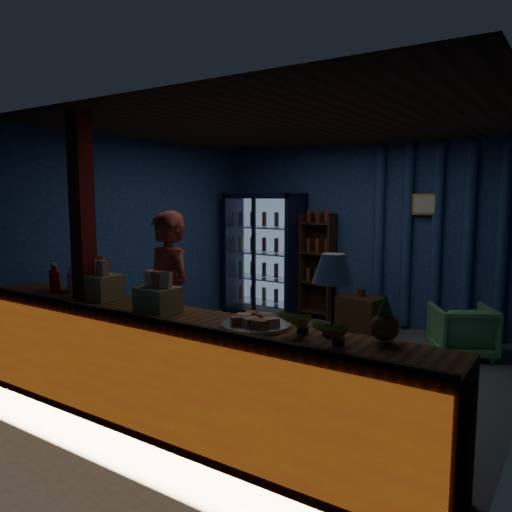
{
  "coord_description": "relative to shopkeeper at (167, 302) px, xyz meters",
  "views": [
    {
      "loc": [
        2.68,
        -4.72,
        1.88
      ],
      "look_at": [
        -0.34,
        -0.2,
        1.21
      ],
      "focal_mm": 35.0,
      "sensor_mm": 36.0,
      "label": 1
    }
  ],
  "objects": [
    {
      "name": "beverage_cooler",
      "position": [
        -0.94,
        3.23,
        0.07
      ],
      "size": [
        1.2,
        0.62,
        1.9
      ],
      "color": "black",
      "rests_on": "ground"
    },
    {
      "name": "soda_bottles",
      "position": [
        -0.89,
        -0.53,
        0.2
      ],
      "size": [
        0.37,
        0.16,
        0.27
      ],
      "color": "red",
      "rests_on": "counter"
    },
    {
      "name": "yellow_sign",
      "position": [
        -0.7,
        -0.37,
        0.26
      ],
      "size": [
        0.44,
        0.1,
        0.35
      ],
      "color": "yellow",
      "rests_on": "counter"
    },
    {
      "name": "banana_bunches",
      "position": [
        1.89,
        -0.6,
        0.18
      ],
      "size": [
        0.57,
        0.33,
        0.19
      ],
      "color": "yellow",
      "rests_on": "counter"
    },
    {
      "name": "side_table",
      "position": [
        0.81,
        2.86,
        -0.6
      ],
      "size": [
        0.63,
        0.5,
        0.62
      ],
      "color": "#3B2312",
      "rests_on": "ground"
    },
    {
      "name": "counter",
      "position": [
        0.61,
        -0.6,
        -0.39
      ],
      "size": [
        4.4,
        0.57,
        0.99
      ],
      "color": "brown",
      "rests_on": "ground"
    },
    {
      "name": "bottle_shelf",
      "position": [
        -0.09,
        3.37,
        -0.07
      ],
      "size": [
        0.5,
        0.28,
        1.6
      ],
      "color": "#3B2312",
      "rests_on": "ground"
    },
    {
      "name": "table_lamp",
      "position": [
        1.92,
        -0.44,
        0.51
      ],
      "size": [
        0.28,
        0.28,
        0.55
      ],
      "color": "black",
      "rests_on": "counter"
    },
    {
      "name": "room_walls",
      "position": [
        0.61,
        1.31,
        0.7
      ],
      "size": [
        4.6,
        4.6,
        4.6
      ],
      "color": "navy",
      "rests_on": "ground"
    },
    {
      "name": "ground",
      "position": [
        0.61,
        1.31,
        -0.87
      ],
      "size": [
        4.6,
        4.6,
        0.0
      ],
      "primitive_type": "plane",
      "color": "#515154",
      "rests_on": "ground"
    },
    {
      "name": "support_post",
      "position": [
        -0.44,
        -0.59,
        0.43
      ],
      "size": [
        0.16,
        0.16,
        2.6
      ],
      "primitive_type": "cube",
      "color": "maroon",
      "rests_on": "ground"
    },
    {
      "name": "pineapple",
      "position": [
        2.27,
        -0.41,
        0.21
      ],
      "size": [
        0.18,
        0.18,
        0.31
      ],
      "color": "#965B1B",
      "rests_on": "counter"
    },
    {
      "name": "snack_box_left",
      "position": [
        0.49,
        -0.62,
        0.2
      ],
      "size": [
        0.32,
        0.27,
        0.33
      ],
      "color": "#A88B51",
      "rests_on": "counter"
    },
    {
      "name": "framed_picture",
      "position": [
        1.46,
        3.41,
        0.88
      ],
      "size": [
        0.36,
        0.04,
        0.28
      ],
      "color": "gold",
      "rests_on": "room_walls"
    },
    {
      "name": "pastry_tray",
      "position": [
        1.38,
        -0.54,
        0.11
      ],
      "size": [
        0.5,
        0.5,
        0.08
      ],
      "color": "silver",
      "rests_on": "counter"
    },
    {
      "name": "curtain_folds",
      "position": [
        1.61,
        3.45,
        0.43
      ],
      "size": [
        1.74,
        0.14,
        2.5
      ],
      "color": "navy",
      "rests_on": "room_walls"
    },
    {
      "name": "snack_box_centre",
      "position": [
        -0.31,
        -0.52,
        0.21
      ],
      "size": [
        0.34,
        0.28,
        0.36
      ],
      "color": "#A88B51",
      "rests_on": "counter"
    },
    {
      "name": "green_chair",
      "position": [
        2.15,
        2.65,
        -0.56
      ],
      "size": [
        0.89,
        0.9,
        0.6
      ],
      "primitive_type": "imported",
      "rotation": [
        0.0,
        0.0,
        3.67
      ],
      "color": "#53A65E",
      "rests_on": "ground"
    },
    {
      "name": "shopkeeper",
      "position": [
        0.0,
        0.0,
        0.0
      ],
      "size": [
        0.72,
        0.58,
        1.73
      ],
      "primitive_type": "imported",
      "rotation": [
        0.0,
        0.0,
        -0.29
      ],
      "color": "#9C3A2A",
      "rests_on": "ground"
    }
  ]
}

